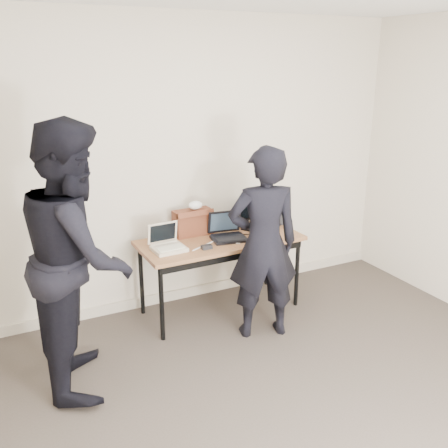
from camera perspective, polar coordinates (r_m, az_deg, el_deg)
room at (r=2.81m, az=12.82°, el=-1.81°), size 4.60×4.60×2.80m
desk at (r=4.60m, az=-0.36°, el=-2.42°), size 1.51×0.68×0.72m
laptop_beige at (r=4.35m, az=-6.48°, el=-2.36°), size 0.29×0.28×0.22m
laptop_center at (r=4.59m, az=0.39°, el=-0.96°), size 0.35×0.34×0.24m
laptop_right at (r=4.91m, az=3.70°, el=0.33°), size 0.45×0.45×0.25m
leather_satchel at (r=4.67m, az=-3.57°, el=0.26°), size 0.37×0.19×0.25m
tissue at (r=4.64m, az=-3.29°, el=2.17°), size 0.14×0.11×0.08m
equipment_box at (r=5.01m, az=5.17°, el=0.82°), size 0.25×0.21×0.14m
power_brick at (r=4.35m, az=-2.00°, el=-2.65°), size 0.09×0.06×0.03m
cables at (r=4.65m, az=1.42°, el=-1.40°), size 0.96×0.42×0.01m
person_typist at (r=4.16m, az=4.51°, el=-2.31°), size 0.68×0.54×1.66m
person_observer at (r=3.67m, az=-16.33°, el=-3.58°), size 0.92×1.08×1.94m
baseboard at (r=5.11m, az=-4.18°, el=-7.76°), size 4.50×0.03×0.10m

